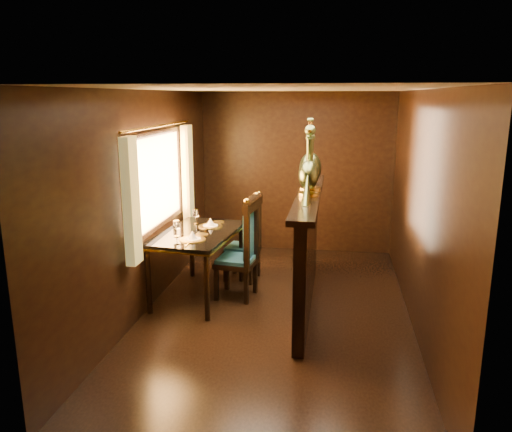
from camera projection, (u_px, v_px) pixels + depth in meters
The scene contains 8 objects.
ground at pixel (276, 312), 5.75m from camera, with size 5.00×5.00×0.00m, color black.
room_shell at pixel (270, 176), 5.41m from camera, with size 3.04×5.04×2.52m.
partition at pixel (307, 247), 5.82m from camera, with size 0.26×2.70×1.36m.
dining_table at pixel (198, 238), 6.06m from camera, with size 1.00×1.49×1.03m.
chair_left at pixel (245, 245), 6.03m from camera, with size 0.52×0.54×1.30m.
chair_right at pixel (250, 235), 6.63m from camera, with size 0.49×0.51×1.20m.
peacock_left at pixel (309, 162), 5.40m from camera, with size 0.23×0.63×0.74m, color #1A4E3B, non-canonical shape.
peacock_right at pixel (311, 155), 5.69m from camera, with size 0.27×0.71×0.84m, color #1A4E3B, non-canonical shape.
Camera 1 is at (0.62, -5.30, 2.43)m, focal length 35.00 mm.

